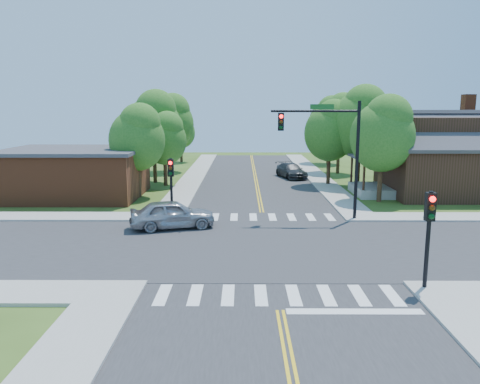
{
  "coord_description": "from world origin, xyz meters",
  "views": [
    {
      "loc": [
        -1.28,
        -22.36,
        6.79
      ],
      "look_at": [
        -1.41,
        3.08,
        2.2
      ],
      "focal_mm": 35.0,
      "sensor_mm": 36.0,
      "label": 1
    }
  ],
  "objects_px": {
    "signal_pole_se": "(429,222)",
    "car_silver": "(172,215)",
    "house_ne": "(452,153)",
    "signal_pole_nw": "(171,177)",
    "car_dgrey": "(291,171)",
    "signal_mast_ne": "(330,141)"
  },
  "relations": [
    {
      "from": "house_ne",
      "to": "signal_pole_nw",
      "type": "bearing_deg",
      "value": -157.31
    },
    {
      "from": "signal_pole_se",
      "to": "car_dgrey",
      "type": "xyz_separation_m",
      "value": [
        -2.1,
        28.63,
        -1.97
      ]
    },
    {
      "from": "house_ne",
      "to": "car_silver",
      "type": "bearing_deg",
      "value": -152.18
    },
    {
      "from": "signal_pole_nw",
      "to": "house_ne",
      "type": "height_order",
      "value": "house_ne"
    },
    {
      "from": "signal_pole_se",
      "to": "car_silver",
      "type": "xyz_separation_m",
      "value": [
        -10.86,
        9.11,
        -1.85
      ]
    },
    {
      "from": "signal_pole_se",
      "to": "house_ne",
      "type": "distance_m",
      "value": 22.03
    },
    {
      "from": "signal_mast_ne",
      "to": "car_dgrey",
      "type": "xyz_separation_m",
      "value": [
        -0.41,
        17.41,
        -4.16
      ]
    },
    {
      "from": "signal_pole_se",
      "to": "signal_pole_nw",
      "type": "distance_m",
      "value": 15.84
    },
    {
      "from": "house_ne",
      "to": "car_silver",
      "type": "height_order",
      "value": "house_ne"
    },
    {
      "from": "car_silver",
      "to": "house_ne",
      "type": "bearing_deg",
      "value": -76.78
    },
    {
      "from": "signal_pole_se",
      "to": "house_ne",
      "type": "xyz_separation_m",
      "value": [
        9.51,
        19.86,
        0.67
      ]
    },
    {
      "from": "signal_mast_ne",
      "to": "house_ne",
      "type": "bearing_deg",
      "value": 37.68
    },
    {
      "from": "signal_mast_ne",
      "to": "signal_pole_se",
      "type": "xyz_separation_m",
      "value": [
        1.69,
        -11.21,
        -2.19
      ]
    },
    {
      "from": "signal_pole_nw",
      "to": "car_dgrey",
      "type": "height_order",
      "value": "signal_pole_nw"
    },
    {
      "from": "signal_pole_se",
      "to": "car_dgrey",
      "type": "distance_m",
      "value": 28.77
    },
    {
      "from": "house_ne",
      "to": "car_dgrey",
      "type": "xyz_separation_m",
      "value": [
        -11.61,
        8.77,
        -2.63
      ]
    },
    {
      "from": "signal_mast_ne",
      "to": "car_silver",
      "type": "xyz_separation_m",
      "value": [
        -9.17,
        -2.1,
        -4.04
      ]
    },
    {
      "from": "signal_pole_se",
      "to": "signal_pole_nw",
      "type": "relative_size",
      "value": 1.0
    },
    {
      "from": "signal_pole_nw",
      "to": "house_ne",
      "type": "distance_m",
      "value": 22.45
    },
    {
      "from": "signal_mast_ne",
      "to": "signal_pole_nw",
      "type": "xyz_separation_m",
      "value": [
        -9.51,
        -0.01,
        -2.19
      ]
    },
    {
      "from": "signal_pole_se",
      "to": "car_silver",
      "type": "bearing_deg",
      "value": 140.01
    },
    {
      "from": "house_ne",
      "to": "signal_mast_ne",
      "type": "bearing_deg",
      "value": -142.32
    }
  ]
}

